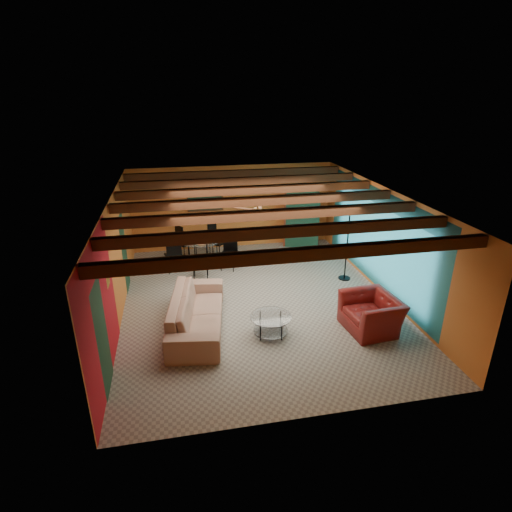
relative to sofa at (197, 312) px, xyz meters
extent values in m
cube|color=gray|center=(1.55, 0.94, -0.40)|extent=(6.50, 8.00, 0.01)
cube|color=silver|center=(1.55, 0.94, 2.30)|extent=(6.50, 8.00, 0.01)
cube|color=#CC702F|center=(1.55, 4.94, 0.95)|extent=(6.50, 0.02, 2.70)
cube|color=#A8131C|center=(-1.70, 0.94, 0.95)|extent=(0.02, 8.00, 2.70)
cube|color=teal|center=(4.80, 0.94, 0.95)|extent=(0.02, 8.00, 2.70)
imported|color=#A37D69|center=(0.00, 0.00, 0.00)|extent=(1.47, 2.88, 0.80)
imported|color=maroon|center=(3.73, -0.78, -0.01)|extent=(1.17, 1.30, 0.78)
cube|color=maroon|center=(3.75, 4.64, 0.52)|extent=(1.16, 0.80, 1.85)
cube|color=black|center=(0.65, 4.90, 1.25)|extent=(1.05, 0.03, 0.65)
imported|color=#26661E|center=(3.75, 4.64, 1.70)|extent=(0.55, 0.52, 0.49)
imported|color=orange|center=(0.36, 3.42, 0.83)|extent=(0.26, 0.26, 0.21)
camera|label=1|loc=(-0.29, -8.01, 4.57)|focal=28.99mm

